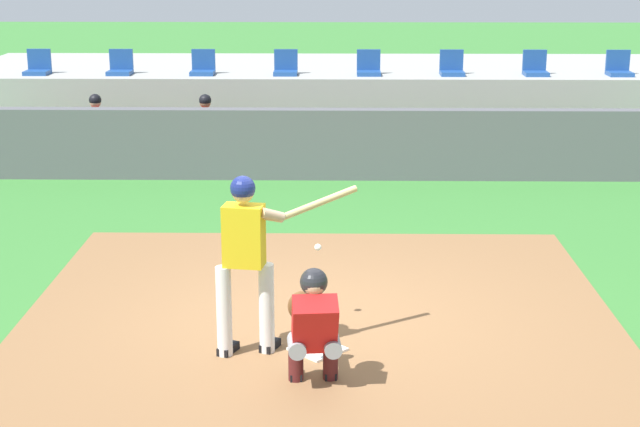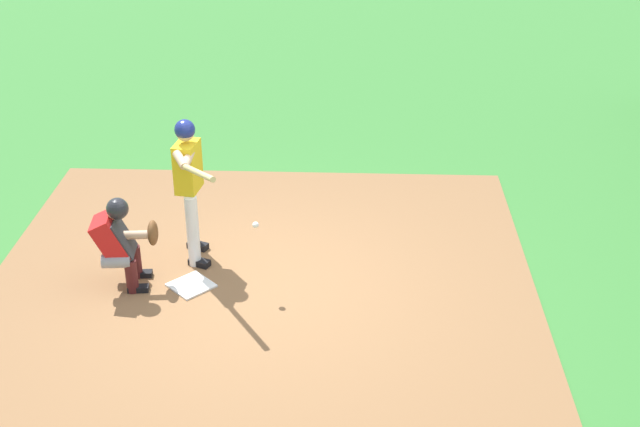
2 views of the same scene
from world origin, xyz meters
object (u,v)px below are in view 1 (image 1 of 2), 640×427
(batter_at_plate, at_px, (247,254))
(dugout_player_1, at_px, (205,130))
(catcher_crouched, at_px, (313,323))
(stadium_seat_0, at_px, (38,67))
(dugout_player_0, at_px, (95,130))
(stadium_seat_2, at_px, (203,67))
(stadium_seat_5, at_px, (452,68))
(stadium_seat_4, at_px, (369,68))
(stadium_seat_7, at_px, (619,68))
(stadium_seat_1, at_px, (120,67))
(stadium_seat_3, at_px, (286,68))
(home_plate, at_px, (318,349))
(stadium_seat_6, at_px, (535,68))

(batter_at_plate, xyz_separation_m, dugout_player_1, (-1.49, 8.21, -0.36))
(catcher_crouched, xyz_separation_m, stadium_seat_0, (-5.66, 10.93, 0.93))
(dugout_player_0, height_order, stadium_seat_2, stadium_seat_2)
(catcher_crouched, bearing_deg, dugout_player_1, 103.46)
(stadium_seat_5, bearing_deg, stadium_seat_4, 180.00)
(dugout_player_1, distance_m, stadium_seat_7, 8.15)
(stadium_seat_1, bearing_deg, stadium_seat_2, 0.00)
(stadium_seat_3, bearing_deg, home_plate, -85.44)
(catcher_crouched, height_order, stadium_seat_5, stadium_seat_5)
(stadium_seat_4, bearing_deg, home_plate, -94.56)
(home_plate, xyz_separation_m, stadium_seat_7, (5.69, 10.18, 1.51))
(dugout_player_1, height_order, stadium_seat_3, stadium_seat_3)
(stadium_seat_2, relative_size, stadium_seat_4, 1.00)
(stadium_seat_1, bearing_deg, home_plate, -68.24)
(stadium_seat_3, xyz_separation_m, stadium_seat_4, (1.62, 0.00, 0.00))
(dugout_player_1, relative_size, stadium_seat_5, 2.71)
(home_plate, bearing_deg, catcher_crouched, -91.99)
(batter_at_plate, distance_m, catcher_crouched, 1.03)
(home_plate, relative_size, dugout_player_0, 0.34)
(catcher_crouched, relative_size, stadium_seat_4, 3.99)
(stadium_seat_1, bearing_deg, stadium_seat_5, 0.00)
(stadium_seat_0, bearing_deg, stadium_seat_4, 0.00)
(batter_at_plate, relative_size, stadium_seat_6, 3.76)
(catcher_crouched, distance_m, stadium_seat_4, 11.01)
(catcher_crouched, xyz_separation_m, dugout_player_1, (-2.13, 8.90, 0.07))
(stadium_seat_1, xyz_separation_m, stadium_seat_2, (1.63, 0.00, 0.00))
(stadium_seat_1, distance_m, stadium_seat_2, 1.63)
(home_plate, height_order, dugout_player_0, dugout_player_0)
(batter_at_plate, bearing_deg, home_plate, 5.89)
(batter_at_plate, bearing_deg, stadium_seat_0, 116.08)
(stadium_seat_1, distance_m, stadium_seat_6, 8.13)
(catcher_crouched, distance_m, stadium_seat_1, 11.69)
(stadium_seat_5, bearing_deg, batter_at_plate, -106.88)
(catcher_crouched, bearing_deg, stadium_seat_1, 110.26)
(stadium_seat_2, xyz_separation_m, stadium_seat_4, (3.25, 0.00, 0.00))
(stadium_seat_7, bearing_deg, dugout_player_1, -165.46)
(dugout_player_0, distance_m, dugout_player_1, 1.97)
(batter_at_plate, height_order, stadium_seat_4, stadium_seat_4)
(dugout_player_0, bearing_deg, stadium_seat_5, 17.23)
(home_plate, height_order, batter_at_plate, batter_at_plate)
(stadium_seat_7, bearing_deg, stadium_seat_5, 180.00)
(catcher_crouched, bearing_deg, stadium_seat_5, 77.30)
(catcher_crouched, relative_size, stadium_seat_6, 3.99)
(stadium_seat_1, bearing_deg, catcher_crouched, -69.74)
(dugout_player_0, xyz_separation_m, stadium_seat_2, (1.69, 2.03, 0.86))
(stadium_seat_2, relative_size, stadium_seat_5, 1.00)
(stadium_seat_5, bearing_deg, dugout_player_1, -156.11)
(stadium_seat_1, xyz_separation_m, stadium_seat_4, (4.88, 0.00, 0.00))
(stadium_seat_2, bearing_deg, dugout_player_0, -129.67)
(dugout_player_0, distance_m, stadium_seat_2, 2.78)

